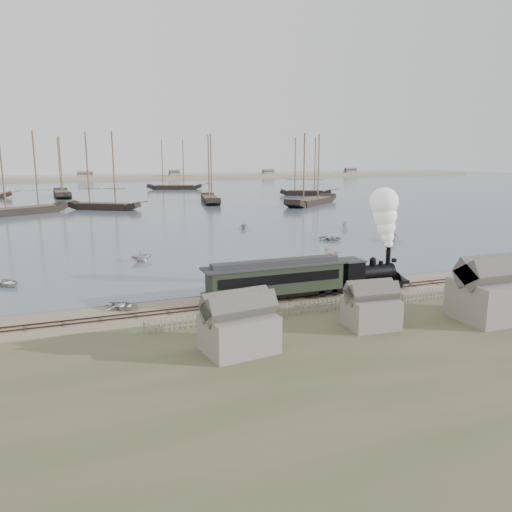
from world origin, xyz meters
name	(u,v)px	position (x,y,z in m)	size (l,w,h in m)	color
ground	(289,293)	(0.00, 0.00, 0.00)	(600.00, 600.00, 0.00)	gray
harbor_water	(119,189)	(0.00, 170.00, 0.03)	(600.00, 336.00, 0.06)	#40535C
rail_track	(297,297)	(0.00, -2.00, 0.04)	(120.00, 1.80, 0.16)	#37241E
picket_fence_west	(255,321)	(-6.50, -7.00, 0.00)	(19.00, 0.10, 1.20)	gray
picket_fence_east	(434,300)	(12.50, -7.50, 0.00)	(15.00, 0.10, 1.20)	gray
shed_left	(239,351)	(-10.00, -13.00, 0.00)	(5.00, 4.00, 4.10)	gray
shed_mid	(370,327)	(2.00, -12.00, 0.00)	(4.00, 3.50, 3.60)	gray
shed_right	(490,319)	(13.00, -14.00, 0.00)	(6.00, 5.00, 5.10)	gray
far_spit	(104,180)	(0.00, 250.00, 0.00)	(500.00, 20.00, 1.80)	tan
locomotive	(382,245)	(9.88, -2.00, 4.80)	(8.38, 3.13, 10.45)	black
passenger_coach	(276,278)	(-2.37, -2.00, 2.25)	(14.70, 2.83, 3.57)	black
beached_dinghy	(124,306)	(-16.79, 0.41, 0.35)	(3.36, 2.40, 0.70)	#BBB8B1
rowboat_0	(8,283)	(-27.73, 13.41, 0.41)	(3.42, 2.44, 0.71)	#BBB8B1
rowboat_1	(142,256)	(-12.13, 21.17, 0.84)	(2.95, 2.55, 1.55)	#BBB8B1
rowboat_2	(331,255)	(11.76, 12.16, 0.85)	(4.08, 1.53, 1.57)	#BBB8B1
rowboat_3	(331,238)	(19.96, 26.82, 0.46)	(3.87, 2.76, 0.80)	#BBB8B1
rowboat_4	(392,236)	(29.16, 22.50, 0.96)	(3.42, 2.95, 1.80)	#BBB8B1
rowboat_5	(345,225)	(29.72, 38.57, 0.66)	(3.11, 1.17, 1.20)	#BBB8B1
rowboat_7	(244,225)	(10.63, 44.30, 0.77)	(2.70, 2.33, 1.42)	#BBB8B1
schooner_1	(21,172)	(-30.58, 85.91, 10.06)	(20.68, 4.77, 20.00)	black
schooner_2	(102,171)	(-11.96, 88.98, 10.06)	(18.99, 4.38, 20.00)	black
schooner_3	(210,169)	(19.05, 97.76, 10.06)	(21.17, 4.88, 20.00)	black
schooner_4	(312,169)	(44.63, 82.08, 10.06)	(25.64, 5.92, 20.00)	black
schooner_5	(306,166)	(57.35, 111.48, 10.06)	(17.72, 4.09, 20.00)	black
schooner_7	(60,167)	(-22.12, 135.64, 10.06)	(23.87, 5.51, 20.00)	black
schooner_8	(174,165)	(20.80, 157.52, 10.06)	(22.05, 5.09, 20.00)	black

